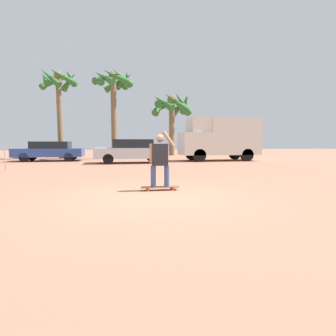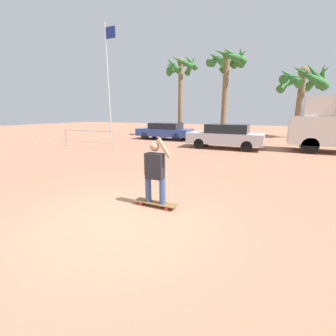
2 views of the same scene
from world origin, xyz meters
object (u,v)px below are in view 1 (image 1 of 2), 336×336
at_px(parked_car_blue, 50,151).
at_px(palm_tree_near_van, 172,106).
at_px(camper_van, 220,138).
at_px(palm_tree_center_background, 114,86).
at_px(palm_tree_far_left, 58,87).
at_px(skateboard, 160,187).
at_px(parked_car_silver, 131,151).
at_px(person_skateboarder, 160,158).

xyz_separation_m(parked_car_blue, palm_tree_near_van, (9.87, 6.28, 4.09)).
distance_m(camper_van, palm_tree_center_background, 9.03).
relative_size(palm_tree_near_van, palm_tree_far_left, 0.87).
bearing_deg(palm_tree_far_left, skateboard, -69.79).
xyz_separation_m(skateboard, parked_car_silver, (-0.30, 9.63, 0.69)).
bearing_deg(parked_car_silver, camper_van, 8.90).
distance_m(parked_car_blue, palm_tree_center_background, 6.76).
distance_m(camper_van, palm_tree_near_van, 8.87).
height_order(skateboard, palm_tree_near_van, palm_tree_near_van).
height_order(camper_van, parked_car_silver, camper_van).
distance_m(palm_tree_near_van, palm_tree_far_left, 10.36).
xyz_separation_m(palm_tree_center_background, palm_tree_far_left, (-4.31, 1.33, 0.10)).
distance_m(parked_car_blue, palm_tree_far_left, 5.82).
bearing_deg(skateboard, person_skateboarder, 180.00).
distance_m(skateboard, palm_tree_far_left, 17.40).
relative_size(parked_car_silver, palm_tree_far_left, 0.63).
xyz_separation_m(camper_van, palm_tree_near_van, (-1.83, 8.07, 3.18)).
bearing_deg(palm_tree_near_van, parked_car_blue, -147.55).
bearing_deg(camper_van, parked_car_blue, 171.27).
bearing_deg(parked_car_blue, palm_tree_near_van, 32.45).
bearing_deg(parked_car_blue, person_skateboarder, -65.10).
bearing_deg(person_skateboarder, parked_car_silver, 91.80).
height_order(person_skateboarder, palm_tree_far_left, palm_tree_far_left).
bearing_deg(person_skateboarder, palm_tree_center_background, 95.56).
xyz_separation_m(parked_car_silver, palm_tree_center_background, (-1.08, 4.50, 4.80)).
bearing_deg(skateboard, parked_car_blue, 114.90).
distance_m(skateboard, parked_car_blue, 13.69).
relative_size(person_skateboarder, palm_tree_center_background, 0.22).
relative_size(person_skateboarder, camper_van, 0.28).
bearing_deg(palm_tree_far_left, person_skateboarder, -69.80).
bearing_deg(palm_tree_far_left, camper_van, -22.66).
bearing_deg(parked_car_silver, palm_tree_center_background, 103.43).
bearing_deg(person_skateboarder, skateboard, -0.00).
xyz_separation_m(palm_tree_near_van, palm_tree_center_background, (-5.49, -4.55, 0.76)).
relative_size(person_skateboarder, palm_tree_near_van, 0.25).
bearing_deg(camper_van, palm_tree_far_left, 157.34).
relative_size(parked_car_blue, palm_tree_center_background, 0.65).
height_order(person_skateboarder, palm_tree_near_van, palm_tree_near_van).
bearing_deg(parked_car_blue, parked_car_silver, -26.95).
distance_m(camper_van, parked_car_silver, 6.38).
bearing_deg(parked_car_blue, palm_tree_far_left, 88.75).
bearing_deg(skateboard, palm_tree_near_van, 77.58).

